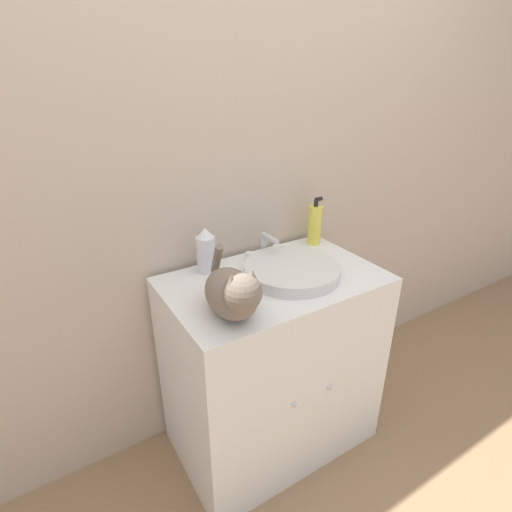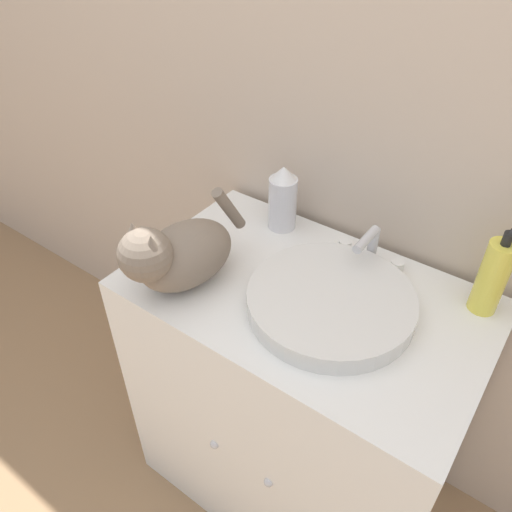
% 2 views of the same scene
% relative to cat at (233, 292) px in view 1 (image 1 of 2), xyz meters
% --- Properties ---
extents(ground_plane, '(8.00, 8.00, 0.00)m').
position_rel_cat_xyz_m(ground_plane, '(0.25, -0.11, -0.91)').
color(ground_plane, '#997551').
extents(wall_back, '(6.00, 0.05, 2.50)m').
position_rel_cat_xyz_m(wall_back, '(0.25, 0.45, 0.34)').
color(wall_back, '#C6B29E').
rests_on(wall_back, ground_plane).
extents(vanity_cabinet, '(0.83, 0.53, 0.83)m').
position_rel_cat_xyz_m(vanity_cabinet, '(0.25, 0.14, -0.50)').
color(vanity_cabinet, white).
rests_on(vanity_cabinet, ground_plane).
extents(sink_basin, '(0.37, 0.37, 0.04)m').
position_rel_cat_xyz_m(sink_basin, '(0.33, 0.13, -0.07)').
color(sink_basin, silver).
rests_on(sink_basin, vanity_cabinet).
extents(faucet, '(0.17, 0.11, 0.11)m').
position_rel_cat_xyz_m(faucet, '(0.33, 0.32, -0.04)').
color(faucet, silver).
rests_on(faucet, vanity_cabinet).
extents(cat, '(0.19, 0.35, 0.20)m').
position_rel_cat_xyz_m(cat, '(0.00, 0.00, 0.00)').
color(cat, '#7A6B5B').
rests_on(cat, vanity_cabinet).
extents(soap_bottle, '(0.06, 0.06, 0.22)m').
position_rel_cat_xyz_m(soap_bottle, '(0.60, 0.33, 0.00)').
color(soap_bottle, '#EADB4C').
rests_on(soap_bottle, vanity_cabinet).
extents(spray_bottle, '(0.07, 0.07, 0.18)m').
position_rel_cat_xyz_m(spray_bottle, '(0.06, 0.33, -0.00)').
color(spray_bottle, silver).
rests_on(spray_bottle, vanity_cabinet).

